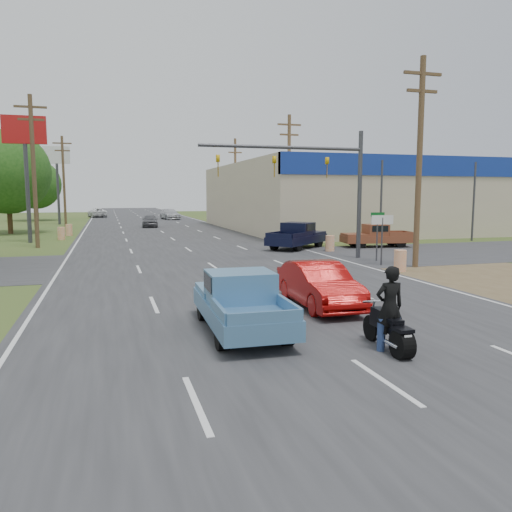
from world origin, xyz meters
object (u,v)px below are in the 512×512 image
object	(u,v)px
blue_pickup	(240,301)
navy_pickup	(298,235)
motorcycle	(390,332)
rider	(389,311)
distant_car_white	(97,213)
distant_car_grey	(150,221)
brown_pickup	(375,236)
red_convertible	(319,285)
distant_car_silver	(170,214)

from	to	relation	value
blue_pickup	navy_pickup	xyz separation A→B (m)	(8.80, 18.36, 0.08)
blue_pickup	motorcycle	bearing A→B (deg)	-42.09
rider	blue_pickup	xyz separation A→B (m)	(-2.80, 2.65, -0.14)
motorcycle	distant_car_white	bearing A→B (deg)	97.54
blue_pickup	distant_car_grey	xyz separation A→B (m)	(1.20, 43.49, -0.09)
rider	distant_car_white	world-z (taller)	rider
rider	navy_pickup	distance (m)	21.85
motorcycle	brown_pickup	world-z (taller)	brown_pickup
red_convertible	navy_pickup	distance (m)	17.37
distant_car_silver	distant_car_white	world-z (taller)	distant_car_silver
red_convertible	navy_pickup	size ratio (longest dim) A/B	0.82
distant_car_white	motorcycle	bearing A→B (deg)	86.22
red_convertible	blue_pickup	xyz separation A→B (m)	(-3.10, -1.95, 0.09)
navy_pickup	distant_car_grey	world-z (taller)	navy_pickup
distant_car_white	blue_pickup	bearing A→B (deg)	84.18
red_convertible	motorcycle	distance (m)	4.66
rider	navy_pickup	world-z (taller)	rider
blue_pickup	distant_car_grey	bearing A→B (deg)	90.22
motorcycle	blue_pickup	distance (m)	3.90
red_convertible	motorcycle	bearing A→B (deg)	-92.49
red_convertible	blue_pickup	distance (m)	3.66
rider	distant_car_white	distance (m)	73.19
distant_car_grey	distant_car_silver	xyz separation A→B (m)	(4.20, 16.62, 0.04)
rider	distant_car_silver	size ratio (longest dim) A/B	0.37
red_convertible	blue_pickup	bearing A→B (deg)	-146.57
red_convertible	blue_pickup	size ratio (longest dim) A/B	0.89
navy_pickup	distant_car_silver	xyz separation A→B (m)	(-3.40, 41.75, -0.13)
red_convertible	distant_car_silver	bearing A→B (deg)	88.93
rider	distant_car_grey	world-z (taller)	rider
brown_pickup	distant_car_white	size ratio (longest dim) A/B	0.94
brown_pickup	distant_car_white	bearing A→B (deg)	27.96
motorcycle	brown_pickup	xyz separation A→B (m)	(11.34, 20.41, 0.32)
blue_pickup	distant_car_white	size ratio (longest dim) A/B	0.92
blue_pickup	distant_car_white	distance (m)	70.31
distant_car_grey	distant_car_silver	bearing A→B (deg)	80.57
red_convertible	rider	world-z (taller)	rider
red_convertible	brown_pickup	bearing A→B (deg)	56.18
navy_pickup	rider	bearing A→B (deg)	-57.80
rider	distant_car_silver	world-z (taller)	rider
rider	distant_car_grey	xyz separation A→B (m)	(-1.60, 46.14, -0.23)
navy_pickup	brown_pickup	xyz separation A→B (m)	(5.34, -0.65, -0.09)
distant_car_silver	distant_car_white	size ratio (longest dim) A/B	0.98
blue_pickup	brown_pickup	bearing A→B (deg)	53.20
distant_car_grey	distant_car_silver	distance (m)	17.14
navy_pickup	distant_car_white	bearing A→B (deg)	152.84
motorcycle	distant_car_silver	size ratio (longest dim) A/B	0.40
red_convertible	distant_car_silver	world-z (taller)	distant_car_silver
rider	brown_pickup	xyz separation A→B (m)	(11.34, 20.36, -0.15)
brown_pickup	distant_car_grey	xyz separation A→B (m)	(-12.94, 25.78, -0.08)
navy_pickup	distant_car_silver	world-z (taller)	navy_pickup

